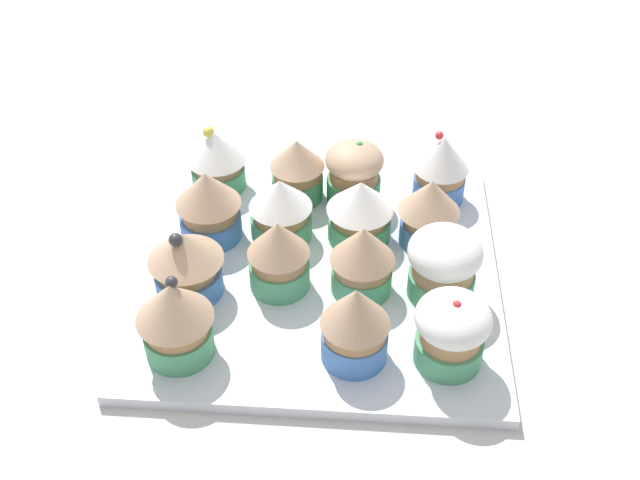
{
  "coord_description": "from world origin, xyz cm",
  "views": [
    {
      "loc": [
        -3.55,
        51.2,
        49.48
      ],
      "look_at": [
        0.0,
        0.0,
        4.2
      ],
      "focal_mm": 42.24,
      "sensor_mm": 36.0,
      "label": 1
    }
  ],
  "objects_px": {
    "cupcake_6": "(281,208)",
    "cupcake_9": "(362,259)",
    "cupcake_5": "(360,210)",
    "cupcake_3": "(217,158)",
    "cupcake_12": "(451,330)",
    "cupcake_13": "(355,323)",
    "cupcake_10": "(279,255)",
    "cupcake_7": "(208,204)",
    "cupcake_0": "(441,168)",
    "cupcake_4": "(429,210)",
    "cupcake_11": "(186,261)",
    "cupcake_14": "(175,318)",
    "cupcake_8": "(444,263)",
    "baking_tray": "(320,269)",
    "cupcake_1": "(354,172)",
    "cupcake_2": "(297,168)"
  },
  "relations": [
    {
      "from": "cupcake_0",
      "to": "cupcake_5",
      "type": "xyz_separation_m",
      "value": [
        0.08,
        0.07,
        -0.0
      ]
    },
    {
      "from": "cupcake_5",
      "to": "cupcake_12",
      "type": "relative_size",
      "value": 0.96
    },
    {
      "from": "cupcake_3",
      "to": "cupcake_9",
      "type": "xyz_separation_m",
      "value": [
        -0.15,
        0.14,
        0.0
      ]
    },
    {
      "from": "cupcake_4",
      "to": "cupcake_7",
      "type": "distance_m",
      "value": 0.21
    },
    {
      "from": "cupcake_3",
      "to": "cupcake_9",
      "type": "distance_m",
      "value": 0.21
    },
    {
      "from": "cupcake_7",
      "to": "cupcake_8",
      "type": "height_order",
      "value": "cupcake_7"
    },
    {
      "from": "cupcake_11",
      "to": "cupcake_13",
      "type": "relative_size",
      "value": 0.92
    },
    {
      "from": "cupcake_14",
      "to": "cupcake_8",
      "type": "bearing_deg",
      "value": -159.07
    },
    {
      "from": "cupcake_7",
      "to": "cupcake_13",
      "type": "xyz_separation_m",
      "value": [
        -0.14,
        0.14,
        0.0
      ]
    },
    {
      "from": "cupcake_4",
      "to": "cupcake_11",
      "type": "bearing_deg",
      "value": 20.89
    },
    {
      "from": "cupcake_2",
      "to": "cupcake_11",
      "type": "distance_m",
      "value": 0.17
    },
    {
      "from": "cupcake_9",
      "to": "cupcake_8",
      "type": "bearing_deg",
      "value": 179.67
    },
    {
      "from": "cupcake_5",
      "to": "cupcake_11",
      "type": "relative_size",
      "value": 0.95
    },
    {
      "from": "baking_tray",
      "to": "cupcake_6",
      "type": "relative_size",
      "value": 5.02
    },
    {
      "from": "baking_tray",
      "to": "cupcake_5",
      "type": "distance_m",
      "value": 0.07
    },
    {
      "from": "cupcake_10",
      "to": "cupcake_14",
      "type": "xyz_separation_m",
      "value": [
        0.07,
        0.08,
        0.0
      ]
    },
    {
      "from": "cupcake_12",
      "to": "cupcake_0",
      "type": "bearing_deg",
      "value": -90.67
    },
    {
      "from": "cupcake_9",
      "to": "cupcake_4",
      "type": "bearing_deg",
      "value": -131.09
    },
    {
      "from": "cupcake_3",
      "to": "cupcake_14",
      "type": "xyz_separation_m",
      "value": [
        -0.01,
        0.23,
        0.0
      ]
    },
    {
      "from": "cupcake_12",
      "to": "cupcake_5",
      "type": "bearing_deg",
      "value": -62.42
    },
    {
      "from": "cupcake_3",
      "to": "cupcake_5",
      "type": "distance_m",
      "value": 0.17
    },
    {
      "from": "cupcake_0",
      "to": "cupcake_8",
      "type": "height_order",
      "value": "cupcake_0"
    },
    {
      "from": "cupcake_13",
      "to": "cupcake_4",
      "type": "bearing_deg",
      "value": -113.49
    },
    {
      "from": "cupcake_0",
      "to": "cupcake_4",
      "type": "distance_m",
      "value": 0.07
    },
    {
      "from": "cupcake_5",
      "to": "cupcake_6",
      "type": "distance_m",
      "value": 0.08
    },
    {
      "from": "cupcake_0",
      "to": "cupcake_10",
      "type": "height_order",
      "value": "cupcake_0"
    },
    {
      "from": "baking_tray",
      "to": "cupcake_1",
      "type": "bearing_deg",
      "value": -104.97
    },
    {
      "from": "cupcake_1",
      "to": "cupcake_4",
      "type": "height_order",
      "value": "cupcake_4"
    },
    {
      "from": "cupcake_5",
      "to": "cupcake_6",
      "type": "bearing_deg",
      "value": 0.99
    },
    {
      "from": "cupcake_8",
      "to": "cupcake_0",
      "type": "bearing_deg",
      "value": -91.91
    },
    {
      "from": "cupcake_3",
      "to": "cupcake_7",
      "type": "bearing_deg",
      "value": 94.46
    },
    {
      "from": "baking_tray",
      "to": "cupcake_5",
      "type": "height_order",
      "value": "cupcake_5"
    },
    {
      "from": "cupcake_3",
      "to": "cupcake_4",
      "type": "distance_m",
      "value": 0.23
    },
    {
      "from": "cupcake_12",
      "to": "cupcake_13",
      "type": "relative_size",
      "value": 0.91
    },
    {
      "from": "cupcake_9",
      "to": "cupcake_0",
      "type": "bearing_deg",
      "value": -118.44
    },
    {
      "from": "cupcake_10",
      "to": "cupcake_6",
      "type": "bearing_deg",
      "value": -85.11
    },
    {
      "from": "cupcake_12",
      "to": "cupcake_14",
      "type": "height_order",
      "value": "cupcake_14"
    },
    {
      "from": "cupcake_2",
      "to": "cupcake_7",
      "type": "relative_size",
      "value": 0.92
    },
    {
      "from": "cupcake_6",
      "to": "cupcake_8",
      "type": "bearing_deg",
      "value": 155.2
    },
    {
      "from": "cupcake_6",
      "to": "cupcake_9",
      "type": "relative_size",
      "value": 0.92
    },
    {
      "from": "cupcake_6",
      "to": "cupcake_3",
      "type": "bearing_deg",
      "value": -44.96
    },
    {
      "from": "cupcake_6",
      "to": "cupcake_7",
      "type": "bearing_deg",
      "value": 4.09
    },
    {
      "from": "cupcake_0",
      "to": "cupcake_10",
      "type": "xyz_separation_m",
      "value": [
        0.15,
        0.14,
        -0.0
      ]
    },
    {
      "from": "cupcake_11",
      "to": "cupcake_6",
      "type": "bearing_deg",
      "value": -132.45
    },
    {
      "from": "cupcake_2",
      "to": "cupcake_0",
      "type": "bearing_deg",
      "value": -176.98
    },
    {
      "from": "cupcake_10",
      "to": "cupcake_13",
      "type": "distance_m",
      "value": 0.11
    },
    {
      "from": "cupcake_10",
      "to": "cupcake_7",
      "type": "bearing_deg",
      "value": -40.94
    },
    {
      "from": "baking_tray",
      "to": "cupcake_0",
      "type": "xyz_separation_m",
      "value": [
        -0.11,
        -0.11,
        0.04
      ]
    },
    {
      "from": "baking_tray",
      "to": "cupcake_10",
      "type": "relative_size",
      "value": 4.55
    },
    {
      "from": "cupcake_3",
      "to": "cupcake_12",
      "type": "distance_m",
      "value": 0.32
    }
  ]
}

